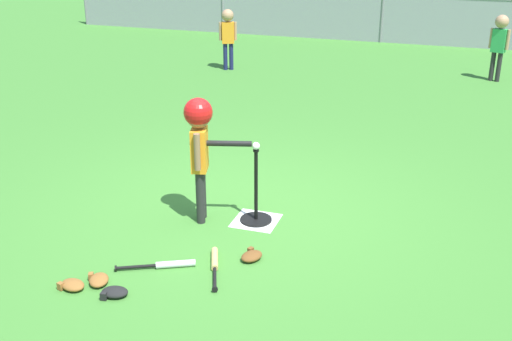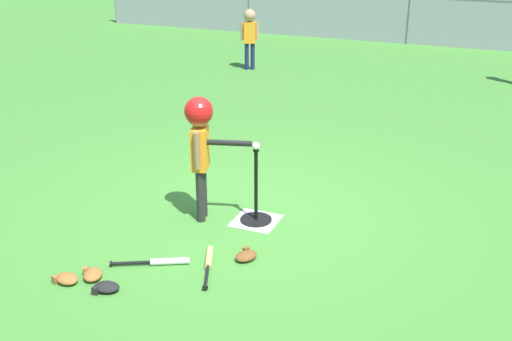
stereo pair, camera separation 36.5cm
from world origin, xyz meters
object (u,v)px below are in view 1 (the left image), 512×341
Objects in this scene: glove_near_bats at (252,256)px; glove_tossed_aside at (99,280)px; batting_tee at (256,209)px; fielder_deep_right at (499,39)px; batter_child at (200,135)px; glove_outfield_drop at (114,292)px; fielder_deep_left at (228,31)px; baseball_on_tee at (256,146)px; spare_bat_silver at (167,265)px; spare_bat_wood at (215,263)px; glove_by_plate at (72,285)px.

glove_tossed_aside is at bearing -144.23° from glove_near_bats.
fielder_deep_right is (2.34, 6.78, 0.64)m from batting_tee.
glove_outfield_drop is at bearing -95.29° from batter_child.
fielder_deep_left reaches higher than glove_near_bats.
batting_tee reaches higher than glove_near_bats.
batter_child is 7.50m from fielder_deep_right.
fielder_deep_right is (2.34, 6.78, -0.04)m from baseball_on_tee.
glove_outfield_drop is at bearing -109.60° from fielder_deep_right.
spare_bat_silver is 2.45× the size of glove_near_bats.
glove_tossed_aside is 0.25m from glove_outfield_drop.
glove_outfield_drop is at bearing -29.19° from glove_tossed_aside.
spare_bat_silver is 0.58m from glove_outfield_drop.
glove_tossed_aside is (-0.82, -0.58, 0.01)m from spare_bat_wood.
glove_outfield_drop is (0.22, -0.12, 0.00)m from glove_tossed_aside.
glove_by_plate is at bearing -143.64° from glove_near_bats.
batting_tee is 10.39× the size of baseball_on_tee.
glove_tossed_aside is 1.11× the size of glove_outfield_drop.
fielder_deep_left is 7.41m from glove_near_bats.
baseball_on_tee is 0.29× the size of glove_by_plate.
batting_tee is 0.96m from spare_bat_wood.
batting_tee is at bearing 59.87° from glove_tossed_aside.
batter_child is 1.67m from glove_tossed_aside.
baseball_on_tee is at bearing 85.99° from spare_bat_wood.
spare_bat_silver is 2.43× the size of glove_tossed_aside.
spare_bat_silver is at bearing -112.05° from baseball_on_tee.
fielder_deep_left is at bearing 112.39° from glove_near_bats.
baseball_on_tee is at bearing -66.81° from fielder_deep_left.
spare_bat_wood is at bearing 35.13° from glove_tossed_aside.
batter_child reaches higher than spare_bat_wood.
batting_tee is 1.78m from glove_outfield_drop.
glove_by_plate is at bearing -137.29° from spare_bat_silver.
fielder_deep_right is 4.64× the size of glove_by_plate.
batting_tee is 0.64× the size of fielder_deep_right.
spare_bat_silver is 0.42m from spare_bat_wood.
batter_child is at bearing 75.33° from glove_tossed_aside.
fielder_deep_left is at bearing 113.19° from batting_tee.
glove_by_plate is at bearing -177.86° from glove_outfield_drop.
glove_near_bats is (0.66, 0.37, 0.01)m from spare_bat_silver.
baseball_on_tee reaches higher than spare_bat_wood.
glove_outfield_drop is (1.94, -7.73, -0.72)m from fielder_deep_left.
spare_bat_silver is at bearing -85.59° from batter_child.
glove_by_plate is at bearing -109.11° from batter_child.
glove_near_bats is at bearing -39.17° from batter_child.
glove_near_bats is at bearing 35.77° from glove_tossed_aside.
spare_bat_wood is (0.38, 0.16, 0.00)m from spare_bat_silver.
batting_tee is at bearing 105.52° from glove_near_bats.
fielder_deep_left is (-2.08, 6.22, -0.16)m from batter_child.
glove_by_plate is (-3.39, -8.45, -0.74)m from fielder_deep_right.
glove_by_plate is 0.97× the size of glove_near_bats.
baseball_on_tee is at bearing 105.52° from glove_near_bats.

